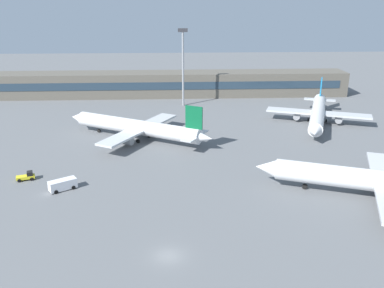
# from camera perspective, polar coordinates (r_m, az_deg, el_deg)

# --- Properties ---
(ground_plane) EXTENTS (400.00, 400.00, 0.00)m
(ground_plane) POSITION_cam_1_polar(r_m,az_deg,el_deg) (97.22, -3.17, -1.72)
(ground_plane) COLOR slate
(terminal_building) EXTENTS (134.38, 12.13, 9.00)m
(terminal_building) POSITION_cam_1_polar(r_m,az_deg,el_deg) (158.76, -3.11, 8.31)
(terminal_building) COLOR #5B564C
(terminal_building) RESTS_ON ground_plane
(airplane_near) EXTENTS (44.16, 31.65, 11.39)m
(airplane_near) POSITION_cam_1_polar(r_m,az_deg,el_deg) (83.14, 24.61, -4.75)
(airplane_near) COLOR white
(airplane_near) RESTS_ON ground_plane
(airplane_mid) EXTENTS (39.82, 28.97, 10.90)m
(airplane_mid) POSITION_cam_1_polar(r_m,az_deg,el_deg) (109.12, -7.79, 2.35)
(airplane_mid) COLOR silver
(airplane_mid) RESTS_ON ground_plane
(airplane_far) EXTENTS (29.88, 41.69, 10.75)m
(airplane_far) POSITION_cam_1_polar(r_m,az_deg,el_deg) (127.24, 17.05, 4.11)
(airplane_far) COLOR silver
(airplane_far) RESTS_ON ground_plane
(baggage_tug_yellow) EXTENTS (3.88, 2.64, 1.75)m
(baggage_tug_yellow) POSITION_cam_1_polar(r_m,az_deg,el_deg) (90.95, -21.96, -4.17)
(baggage_tug_yellow) COLOR yellow
(baggage_tug_yellow) RESTS_ON ground_plane
(service_van_white) EXTENTS (5.46, 4.49, 2.08)m
(service_van_white) POSITION_cam_1_polar(r_m,az_deg,el_deg) (83.87, -17.51, -5.38)
(service_van_white) COLOR white
(service_van_white) RESTS_ON ground_plane
(floodlight_tower_west) EXTENTS (3.20, 0.80, 26.06)m
(floodlight_tower_west) POSITION_cam_1_polar(r_m,az_deg,el_deg) (141.55, -1.26, 11.31)
(floodlight_tower_west) COLOR gray
(floodlight_tower_west) RESTS_ON ground_plane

